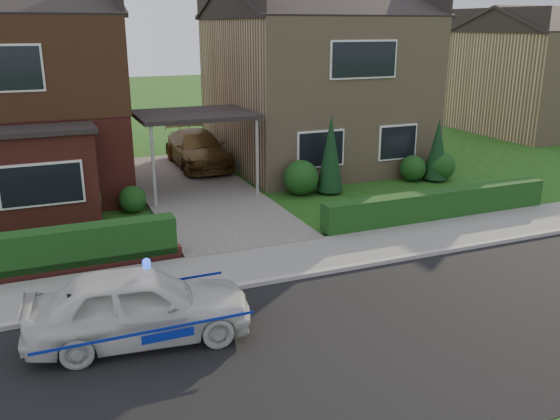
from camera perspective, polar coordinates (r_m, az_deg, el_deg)
ground at (r=11.11m, az=7.38°, el=-12.70°), size 120.00×120.00×0.00m
road at (r=11.11m, az=7.38°, el=-12.70°), size 60.00×6.00×0.02m
kerb at (r=13.50m, az=0.91°, el=-6.56°), size 60.00×0.16×0.12m
sidewalk at (r=14.39m, az=-0.77°, el=-5.03°), size 60.00×2.00×0.10m
driveway at (r=20.62m, az=-7.98°, el=1.81°), size 3.80×12.00×0.12m
house_left at (r=22.23m, az=-25.31°, el=11.32°), size 7.50×9.53×7.25m
house_right at (r=24.78m, az=3.15°, el=13.03°), size 7.50×8.06×7.25m
carport_link at (r=20.04m, az=-8.26°, el=8.95°), size 3.80×3.00×2.77m
dwarf_wall at (r=14.59m, az=-24.44°, el=-5.82°), size 7.70×0.25×0.36m
hedge_left at (r=14.80m, az=-24.35°, el=-6.24°), size 7.50×0.55×0.90m
hedge_right at (r=18.20m, az=14.87°, el=-0.92°), size 7.50×0.55×0.80m
shrub_left_mid at (r=18.24m, az=-18.86°, el=0.92°), size 1.32×1.32×1.32m
shrub_left_near at (r=18.74m, az=-14.00°, el=1.01°), size 0.84×0.84×0.84m
shrub_right_near at (r=20.06m, az=2.02°, el=3.13°), size 1.20×1.20×1.20m
shrub_right_mid at (r=22.44m, az=12.67°, el=3.94°), size 0.96×0.96×0.96m
shrub_right_far at (r=22.78m, az=15.18°, el=4.11°), size 1.08×1.08×1.08m
conifer_a at (r=20.16m, az=4.88°, el=5.19°), size 0.90×0.90×2.60m
conifer_b at (r=22.54m, az=14.89°, el=5.46°), size 0.90×0.90×2.20m
neighbour_right at (r=34.92m, az=23.48°, el=11.18°), size 6.50×7.00×5.20m
police_car at (r=11.14m, az=-13.39°, el=-8.96°), size 3.70×4.18×1.54m
driveway_car at (r=23.98m, az=-7.94°, el=5.86°), size 1.99×4.76×1.38m
potted_plant_a at (r=15.78m, az=-20.83°, el=-3.00°), size 0.41×0.32×0.70m
potted_plant_c at (r=15.19m, az=-17.20°, el=-3.24°), size 0.55×0.55×0.78m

